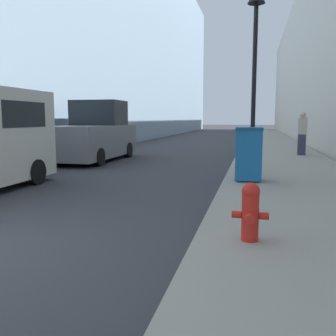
{
  "coord_description": "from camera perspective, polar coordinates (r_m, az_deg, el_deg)",
  "views": [
    {
      "loc": [
        4.02,
        -3.44,
        1.65
      ],
      "look_at": [
        -0.91,
        18.0,
        -1.26
      ],
      "focal_mm": 40.0,
      "sensor_mm": 36.0,
      "label": 1
    }
  ],
  "objects": [
    {
      "name": "trash_bin",
      "position": [
        9.3,
        12.23,
        2.17
      ],
      "size": [
        0.64,
        0.71,
        1.3
      ],
      "color": "#19609E",
      "rests_on": "sidewalk_right"
    },
    {
      "name": "pickup_truck",
      "position": [
        15.2,
        -11.44,
        4.86
      ],
      "size": [
        2.22,
        4.99,
        2.39
      ],
      "color": "slate",
      "rests_on": "ground"
    },
    {
      "name": "building_left_glass",
      "position": [
        33.35,
        -12.99,
        19.4
      ],
      "size": [
        12.0,
        60.0,
        17.23
      ],
      "color": "#849EB2",
      "rests_on": "ground"
    },
    {
      "name": "sidewalk_right",
      "position": [
        21.52,
        15.83,
        3.04
      ],
      "size": [
        3.59,
        60.0,
        0.14
      ],
      "color": "gray",
      "rests_on": "ground"
    },
    {
      "name": "lamppost",
      "position": [
        11.55,
        13.15,
        18.37
      ],
      "size": [
        0.5,
        0.5,
        5.23
      ],
      "color": "black",
      "rests_on": "sidewalk_right"
    },
    {
      "name": "pedestrian_on_sidewalk",
      "position": [
        16.51,
        19.75,
        4.97
      ],
      "size": [
        0.36,
        0.23,
        1.79
      ],
      "color": "#2D3347",
      "rests_on": "sidewalk_right"
    },
    {
      "name": "fire_hydrant",
      "position": [
        4.75,
        12.44,
        -6.32
      ],
      "size": [
        0.45,
        0.34,
        0.73
      ],
      "color": "red",
      "rests_on": "sidewalk_right"
    }
  ]
}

